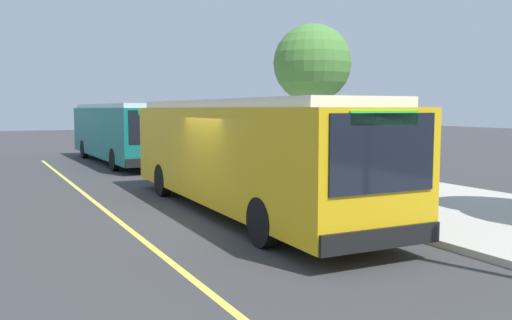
{
  "coord_description": "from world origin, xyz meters",
  "views": [
    {
      "loc": [
        12.39,
        -5.17,
        2.73
      ],
      "look_at": [
        0.54,
        0.91,
        1.47
      ],
      "focal_mm": 38.21,
      "sensor_mm": 36.0,
      "label": 1
    }
  ],
  "objects_px": {
    "waiting_bench": "(370,175)",
    "route_sign_post": "(349,138)",
    "transit_bus_second": "(121,131)",
    "transit_bus_main": "(242,151)"
  },
  "relations": [
    {
      "from": "transit_bus_second",
      "to": "waiting_bench",
      "type": "distance_m",
      "value": 14.54
    },
    {
      "from": "transit_bus_main",
      "to": "route_sign_post",
      "type": "bearing_deg",
      "value": 66.68
    },
    {
      "from": "transit_bus_main",
      "to": "transit_bus_second",
      "type": "xyz_separation_m",
      "value": [
        -14.54,
        0.22,
        -0.0
      ]
    },
    {
      "from": "transit_bus_second",
      "to": "route_sign_post",
      "type": "height_order",
      "value": "same"
    },
    {
      "from": "transit_bus_main",
      "to": "transit_bus_second",
      "type": "bearing_deg",
      "value": 179.12
    },
    {
      "from": "transit_bus_second",
      "to": "route_sign_post",
      "type": "xyz_separation_m",
      "value": [
        15.66,
        2.38,
        0.34
      ]
    },
    {
      "from": "transit_bus_main",
      "to": "route_sign_post",
      "type": "relative_size",
      "value": 4.14
    },
    {
      "from": "transit_bus_second",
      "to": "route_sign_post",
      "type": "bearing_deg",
      "value": 8.64
    },
    {
      "from": "transit_bus_main",
      "to": "route_sign_post",
      "type": "height_order",
      "value": "same"
    },
    {
      "from": "waiting_bench",
      "to": "route_sign_post",
      "type": "height_order",
      "value": "route_sign_post"
    }
  ]
}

